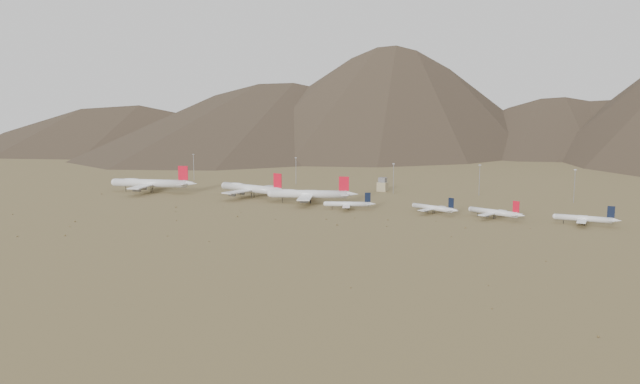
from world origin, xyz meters
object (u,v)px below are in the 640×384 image
at_px(widebody_centre, 252,189).
at_px(narrowbody_b, 434,208).
at_px(narrowbody_a, 349,204).
at_px(control_tower, 383,185).
at_px(widebody_west, 151,183).
at_px(widebody_east, 309,194).

distance_m(widebody_centre, narrowbody_b, 153.37).
relative_size(narrowbody_a, control_tower, 2.98).
bearing_deg(narrowbody_b, widebody_west, -160.44).
bearing_deg(widebody_west, widebody_centre, -8.75).
bearing_deg(narrowbody_a, narrowbody_b, -12.50).
relative_size(widebody_centre, control_tower, 5.98).
bearing_deg(narrowbody_b, widebody_east, -163.16).
xyz_separation_m(widebody_west, widebody_east, (148.89, 6.69, -0.83)).
bearing_deg(widebody_centre, narrowbody_b, 7.65).
xyz_separation_m(narrowbody_a, narrowbody_b, (59.86, 9.78, 0.02)).
bearing_deg(widebody_east, widebody_centre, 154.12).
bearing_deg(narrowbody_a, widebody_centre, 147.04).
distance_m(widebody_east, control_tower, 90.22).
distance_m(narrowbody_a, control_tower, 99.50).
height_order(widebody_west, widebody_centre, widebody_west).
relative_size(widebody_centre, narrowbody_a, 2.01).
distance_m(widebody_east, narrowbody_a, 40.85).
bearing_deg(control_tower, widebody_centre, -135.72).
relative_size(narrowbody_b, control_tower, 3.04).
relative_size(widebody_centre, widebody_east, 1.08).
xyz_separation_m(widebody_west, narrowbody_a, (187.44, -6.44, -3.95)).
xyz_separation_m(narrowbody_a, control_tower, (-10.69, 98.92, 1.27)).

